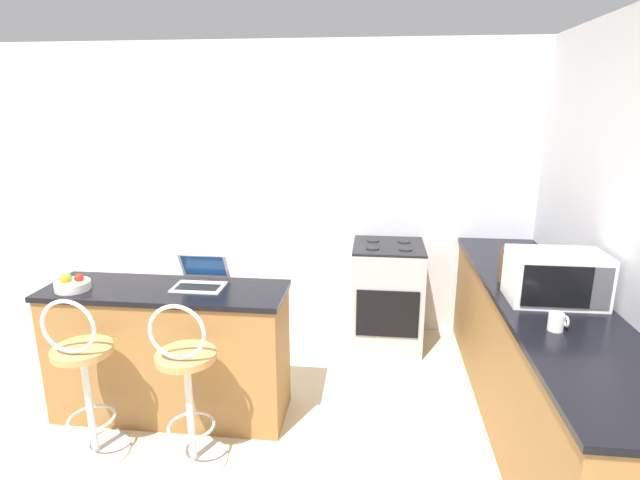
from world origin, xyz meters
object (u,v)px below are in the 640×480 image
at_px(bar_stool_near, 85,382).
at_px(mug_white, 557,322).
at_px(pepper_mill, 503,265).
at_px(bar_stool_far, 187,389).
at_px(laptop, 201,278).
at_px(stove_range, 387,295).
at_px(mug_blue, 545,261).
at_px(microwave, 556,277).
at_px(fruit_bowl, 72,284).

distance_m(bar_stool_near, mug_white, 2.66).
relative_size(pepper_mill, mug_white, 2.52).
height_order(bar_stool_near, bar_stool_far, same).
bearing_deg(bar_stool_far, laptop, 99.02).
height_order(bar_stool_near, pepper_mill, pepper_mill).
height_order(bar_stool_near, stove_range, bar_stool_near).
xyz_separation_m(mug_white, mug_blue, (0.29, 1.11, -0.00)).
distance_m(microwave, stove_range, 1.62).
height_order(microwave, mug_white, microwave).
relative_size(stove_range, fruit_bowl, 4.22).
bearing_deg(laptop, mug_blue, 15.59).
distance_m(laptop, microwave, 2.21).
distance_m(bar_stool_near, laptop, 0.91).
bearing_deg(fruit_bowl, pepper_mill, 9.58).
bearing_deg(fruit_bowl, microwave, 2.65).
xyz_separation_m(bar_stool_far, pepper_mill, (1.89, 0.87, 0.53)).
relative_size(bar_stool_far, fruit_bowl, 4.81).
bearing_deg(stove_range, fruit_bowl, -147.60).
relative_size(microwave, mug_white, 5.54).
relative_size(microwave, mug_blue, 5.32).
height_order(bar_stool_far, fruit_bowl, bar_stool_far).
bearing_deg(pepper_mill, laptop, -171.61).
xyz_separation_m(microwave, stove_range, (-0.96, 1.16, -0.61)).
xyz_separation_m(bar_stool_near, laptop, (0.53, 0.57, 0.47)).
bearing_deg(microwave, bar_stool_far, -165.80).
height_order(bar_stool_far, microwave, microwave).
bearing_deg(microwave, mug_white, -106.00).
distance_m(microwave, mug_white, 0.44).
bearing_deg(bar_stool_near, pepper_mill, 19.01).
distance_m(bar_stool_far, pepper_mill, 2.15).
xyz_separation_m(microwave, pepper_mill, (-0.22, 0.33, -0.04)).
distance_m(bar_stool_far, stove_range, 2.05).
xyz_separation_m(stove_range, mug_white, (0.84, -1.57, 0.50)).
height_order(microwave, stove_range, microwave).
height_order(fruit_bowl, mug_white, fruit_bowl).
bearing_deg(mug_blue, stove_range, 157.91).
distance_m(bar_stool_far, mug_white, 2.05).
distance_m(bar_stool_near, mug_blue, 3.19).
bearing_deg(laptop, fruit_bowl, -167.49).
xyz_separation_m(microwave, mug_white, (-0.12, -0.41, -0.11)).
height_order(microwave, fruit_bowl, microwave).
bearing_deg(fruit_bowl, mug_white, -5.45).
height_order(stove_range, mug_white, mug_white).
xyz_separation_m(bar_stool_near, fruit_bowl, (-0.27, 0.40, 0.45)).
xyz_separation_m(microwave, fruit_bowl, (-3.00, -0.14, -0.12)).
height_order(microwave, mug_blue, microwave).
xyz_separation_m(laptop, stove_range, (1.25, 1.12, -0.51)).
distance_m(bar_stool_near, microwave, 2.84).
relative_size(bar_stool_near, mug_white, 10.73).
xyz_separation_m(laptop, microwave, (2.21, -0.04, 0.10)).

